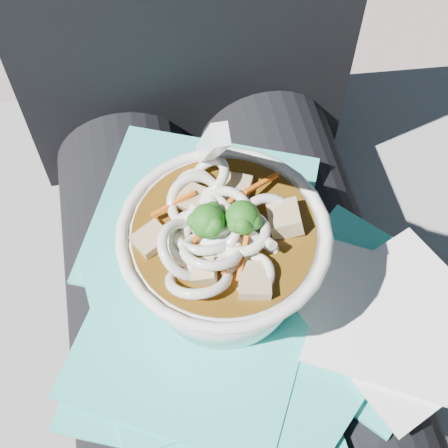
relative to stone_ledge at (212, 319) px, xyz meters
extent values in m
cube|color=gray|center=(0.00, 0.00, 0.00)|extent=(1.04, 0.58, 0.46)
cylinder|color=black|center=(-0.08, -0.15, 0.31)|extent=(0.15, 0.48, 0.15)
cylinder|color=black|center=(0.08, -0.15, 0.31)|extent=(0.15, 0.48, 0.15)
cube|color=#2EC1B3|center=(0.10, -0.18, 0.38)|extent=(0.21, 0.21, 0.00)
cube|color=#2EC1B3|center=(-0.01, -0.25, 0.38)|extent=(0.15, 0.18, 0.00)
cube|color=#2EC1B3|center=(-0.02, -0.07, 0.39)|extent=(0.25, 0.24, 0.00)
cube|color=#2EC1B3|center=(-0.07, -0.20, 0.39)|extent=(0.18, 0.17, 0.00)
cube|color=#2EC1B3|center=(0.00, -0.15, 0.39)|extent=(0.24, 0.25, 0.00)
cube|color=#2EC1B3|center=(-0.03, -0.16, 0.39)|extent=(0.20, 0.20, 0.00)
cube|color=#2EC1B3|center=(0.00, -0.20, 0.39)|extent=(0.22, 0.23, 0.00)
cube|color=#2EC1B3|center=(-0.05, -0.19, 0.39)|extent=(0.22, 0.20, 0.00)
cube|color=white|center=(0.13, -0.20, 0.40)|extent=(0.17, 0.17, 0.00)
cube|color=white|center=(0.11, -0.20, 0.40)|extent=(0.15, 0.15, 0.00)
torus|color=white|center=(-0.01, -0.14, 0.48)|extent=(0.16, 0.16, 0.01)
cylinder|color=#4E310B|center=(-0.01, -0.14, 0.48)|extent=(0.13, 0.13, 0.01)
torus|color=white|center=(-0.04, -0.16, 0.49)|extent=(0.05, 0.06, 0.04)
torus|color=white|center=(-0.02, -0.15, 0.48)|extent=(0.06, 0.06, 0.04)
torus|color=white|center=(-0.02, -0.12, 0.49)|extent=(0.06, 0.06, 0.04)
torus|color=white|center=(-0.03, -0.16, 0.48)|extent=(0.05, 0.04, 0.04)
torus|color=white|center=(-0.01, -0.13, 0.49)|extent=(0.06, 0.06, 0.03)
torus|color=white|center=(0.00, -0.13, 0.48)|extent=(0.04, 0.05, 0.04)
torus|color=white|center=(0.02, -0.14, 0.48)|extent=(0.05, 0.05, 0.04)
torus|color=white|center=(-0.03, -0.15, 0.49)|extent=(0.06, 0.06, 0.02)
torus|color=white|center=(-0.03, -0.18, 0.48)|extent=(0.06, 0.06, 0.04)
torus|color=white|center=(-0.01, -0.14, 0.49)|extent=(0.05, 0.05, 0.03)
torus|color=white|center=(-0.02, -0.16, 0.49)|extent=(0.06, 0.06, 0.03)
torus|color=white|center=(0.00, -0.15, 0.49)|extent=(0.05, 0.05, 0.02)
torus|color=white|center=(0.00, -0.18, 0.48)|extent=(0.04, 0.04, 0.02)
torus|color=white|center=(-0.01, -0.13, 0.49)|extent=(0.06, 0.06, 0.04)
torus|color=white|center=(-0.01, -0.14, 0.48)|extent=(0.05, 0.04, 0.03)
torus|color=white|center=(-0.02, -0.10, 0.48)|extent=(0.04, 0.05, 0.03)
torus|color=white|center=(-0.01, -0.10, 0.49)|extent=(0.04, 0.04, 0.03)
cylinder|color=white|center=(-0.02, -0.13, 0.49)|extent=(0.02, 0.03, 0.01)
cylinder|color=white|center=(0.00, -0.13, 0.49)|extent=(0.02, 0.03, 0.01)
cylinder|color=white|center=(-0.04, -0.14, 0.49)|extent=(0.02, 0.03, 0.03)
cylinder|color=white|center=(0.01, -0.15, 0.49)|extent=(0.02, 0.04, 0.03)
cylinder|color=white|center=(0.01, -0.16, 0.49)|extent=(0.03, 0.02, 0.02)
cylinder|color=white|center=(0.01, -0.15, 0.49)|extent=(0.02, 0.03, 0.02)
cylinder|color=#7E9D4C|center=(0.00, -0.15, 0.49)|extent=(0.01, 0.01, 0.01)
sphere|color=#145413|center=(0.00, -0.15, 0.50)|extent=(0.02, 0.02, 0.02)
sphere|color=#145413|center=(0.00, -0.15, 0.50)|extent=(0.01, 0.01, 0.01)
sphere|color=#145413|center=(0.01, -0.15, 0.50)|extent=(0.01, 0.01, 0.01)
sphere|color=#145413|center=(0.00, -0.15, 0.50)|extent=(0.01, 0.01, 0.01)
sphere|color=#145413|center=(0.00, -0.15, 0.50)|extent=(0.01, 0.01, 0.01)
cylinder|color=#7E9D4C|center=(-0.02, -0.14, 0.49)|extent=(0.01, 0.01, 0.01)
sphere|color=#145413|center=(-0.02, -0.14, 0.50)|extent=(0.02, 0.02, 0.02)
sphere|color=#145413|center=(-0.02, -0.15, 0.50)|extent=(0.01, 0.01, 0.01)
sphere|color=#145413|center=(-0.03, -0.14, 0.50)|extent=(0.01, 0.01, 0.01)
sphere|color=#145413|center=(-0.02, -0.15, 0.50)|extent=(0.01, 0.01, 0.01)
sphere|color=#145413|center=(-0.02, -0.14, 0.50)|extent=(0.01, 0.01, 0.01)
cube|color=orange|center=(-0.04, -0.14, 0.48)|extent=(0.04, 0.03, 0.01)
cube|color=orange|center=(-0.04, -0.12, 0.49)|extent=(0.03, 0.01, 0.01)
cube|color=orange|center=(0.02, -0.11, 0.49)|extent=(0.03, 0.02, 0.01)
cube|color=orange|center=(-0.01, -0.16, 0.49)|extent=(0.01, 0.04, 0.01)
cube|color=orange|center=(-0.02, -0.15, 0.49)|extent=(0.04, 0.03, 0.01)
cube|color=orange|center=(-0.01, -0.13, 0.49)|extent=(0.04, 0.04, 0.00)
cube|color=orange|center=(0.00, -0.17, 0.49)|extent=(0.02, 0.04, 0.01)
cube|color=tan|center=(0.03, -0.14, 0.49)|extent=(0.03, 0.03, 0.02)
cube|color=tan|center=(0.01, -0.11, 0.48)|extent=(0.03, 0.03, 0.01)
cube|color=tan|center=(-0.03, -0.11, 0.49)|extent=(0.03, 0.03, 0.02)
cube|color=tan|center=(-0.06, -0.14, 0.48)|extent=(0.03, 0.03, 0.02)
cube|color=tan|center=(-0.03, -0.17, 0.49)|extent=(0.02, 0.02, 0.01)
cube|color=tan|center=(0.00, -0.19, 0.48)|extent=(0.03, 0.03, 0.01)
ellipsoid|color=white|center=(-0.01, -0.15, 0.49)|extent=(0.03, 0.04, 0.01)
cube|color=white|center=(-0.01, -0.11, 0.54)|extent=(0.01, 0.08, 0.12)
camera|label=1|loc=(-0.05, -0.37, 0.86)|focal=50.00mm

